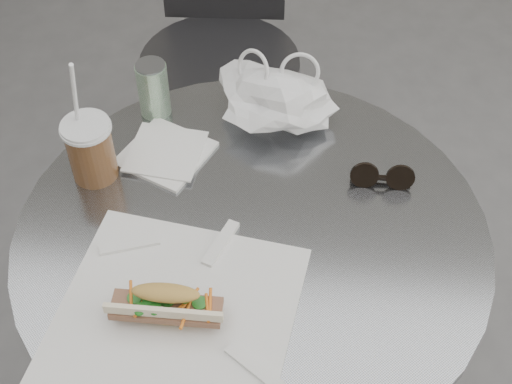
# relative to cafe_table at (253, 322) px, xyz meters

# --- Properties ---
(cafe_table) EXTENTS (0.76, 0.76, 0.74)m
(cafe_table) POSITION_rel_cafe_table_xyz_m (0.00, 0.00, 0.00)
(cafe_table) COLOR slate
(cafe_table) RESTS_ON ground
(chair_far) EXTENTS (0.41, 0.42, 0.78)m
(chair_far) POSITION_rel_cafe_table_xyz_m (-0.17, 0.78, -0.12)
(chair_far) COLOR #2F2F32
(chair_far) RESTS_ON ground
(sandwich_paper) EXTENTS (0.38, 0.36, 0.00)m
(sandwich_paper) POSITION_rel_cafe_table_xyz_m (-0.09, -0.17, 0.28)
(sandwich_paper) COLOR white
(sandwich_paper) RESTS_ON cafe_table
(banh_mi) EXTENTS (0.20, 0.08, 0.07)m
(banh_mi) POSITION_rel_cafe_table_xyz_m (-0.10, -0.17, 0.31)
(banh_mi) COLOR tan
(banh_mi) RESTS_ON sandwich_paper
(iced_coffee) EXTENTS (0.08, 0.08, 0.24)m
(iced_coffee) POSITION_rel_cafe_table_xyz_m (-0.28, 0.10, 0.33)
(iced_coffee) COLOR brown
(iced_coffee) RESTS_ON cafe_table
(sunglasses) EXTENTS (0.11, 0.02, 0.05)m
(sunglasses) POSITION_rel_cafe_table_xyz_m (0.20, 0.12, 0.29)
(sunglasses) COLOR black
(sunglasses) RESTS_ON cafe_table
(plastic_bag) EXTENTS (0.24, 0.21, 0.10)m
(plastic_bag) POSITION_rel_cafe_table_xyz_m (0.01, 0.26, 0.32)
(plastic_bag) COLOR silver
(plastic_bag) RESTS_ON cafe_table
(napkin_stack) EXTENTS (0.18, 0.18, 0.01)m
(napkin_stack) POSITION_rel_cafe_table_xyz_m (-0.17, 0.15, 0.28)
(napkin_stack) COLOR white
(napkin_stack) RESTS_ON cafe_table
(drink_can) EXTENTS (0.06, 0.06, 0.11)m
(drink_can) POSITION_rel_cafe_table_xyz_m (-0.21, 0.26, 0.33)
(drink_can) COLOR #528E55
(drink_can) RESTS_ON cafe_table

